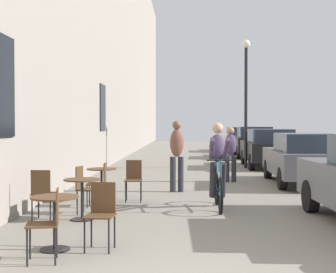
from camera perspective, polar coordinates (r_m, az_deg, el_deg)
The scene contains 17 objects.
cafe_table_near at distance 6.72m, azimuth -13.10°, elevation -8.50°, with size 0.64×0.64×0.72m.
cafe_chair_near_toward_street at distance 6.67m, azimuth -7.81°, elevation -8.59°, with size 0.41×0.41×0.89m.
cafe_chair_near_toward_wall at distance 6.18m, azimuth -13.78°, elevation -9.43°, with size 0.45×0.45×0.89m.
cafe_table_mid at distance 8.71m, azimuth -10.01°, elevation -6.21°, with size 0.64×0.64×0.72m.
cafe_chair_mid_toward_street at distance 8.80m, azimuth -14.44°, elevation -6.18°, with size 0.40×0.40×0.89m.
cafe_chair_mid_toward_wall at distance 9.29m, azimuth -9.72°, elevation -5.75°, with size 0.44×0.44×0.89m.
cafe_table_far at distance 10.71m, azimuth -7.77°, elevation -4.78°, with size 0.64×0.64×0.72m.
cafe_chair_far_toward_street at distance 10.05m, azimuth -7.97°, elevation -5.20°, with size 0.40×0.40×0.89m.
cafe_chair_far_toward_wall at distance 10.69m, azimuth -4.03°, elevation -4.80°, with size 0.40×0.40×0.89m.
cyclist_on_bicycle at distance 9.84m, azimuth 5.87°, elevation -3.63°, with size 0.52×1.76×1.74m.
pedestrian_near at distance 12.08m, azimuth 1.03°, elevation -1.78°, with size 0.37×0.28×1.77m.
pedestrian_mid at distance 14.28m, azimuth 7.31°, elevation -1.70°, with size 0.35×0.26×1.60m.
street_lamp at distance 18.93m, azimuth 9.10°, elevation 5.75°, with size 0.32×0.32×4.90m.
parked_car_second at distance 14.08m, azimuth 15.46°, elevation -2.43°, with size 1.80×4.07×1.43m.
parked_car_third at distance 19.35m, azimuth 11.65°, elevation -1.27°, with size 1.84×4.24×1.50m.
parked_car_fourth at distance 25.04m, azimuth 9.94°, elevation -0.58°, with size 1.99×4.45×1.56m.
parked_car_fifth at distance 30.60m, azimuth 8.33°, elevation -0.27°, with size 1.84×4.25×1.50m.
Camera 1 is at (-0.20, -4.08, 1.68)m, focal length 52.15 mm.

